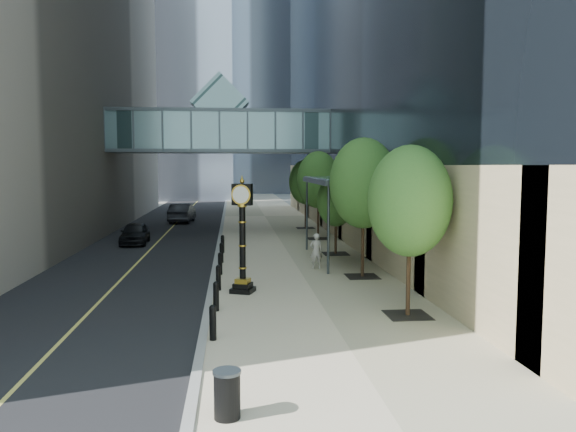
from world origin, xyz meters
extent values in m
plane|color=gray|center=(0.00, 0.00, 0.00)|extent=(320.00, 320.00, 0.00)
cube|color=black|center=(-7.00, 40.00, 0.01)|extent=(8.00, 180.00, 0.02)
cube|color=#C5B597|center=(1.00, 40.00, 0.03)|extent=(8.00, 180.00, 0.06)
cube|color=gray|center=(-3.00, 40.00, 0.04)|extent=(0.25, 180.00, 0.07)
cube|color=#A6B5D1|center=(-6.00, 120.00, 32.50)|extent=(22.00, 22.00, 65.00)
cube|color=slate|center=(-3.00, 28.00, 7.50)|extent=(17.00, 4.00, 3.00)
cube|color=#383F44|center=(-3.00, 28.00, 6.05)|extent=(17.00, 4.20, 0.25)
cube|color=#383F44|center=(-3.00, 28.00, 8.95)|extent=(17.00, 4.20, 0.25)
cube|color=slate|center=(-3.00, 28.00, 9.60)|extent=(4.24, 3.00, 4.24)
cube|color=#383F44|center=(3.50, 14.00, 4.20)|extent=(3.00, 8.00, 0.25)
cube|color=slate|center=(3.50, 14.00, 4.35)|extent=(2.80, 7.80, 0.06)
cylinder|color=#383F44|center=(2.20, 10.30, 2.10)|extent=(0.12, 0.12, 4.20)
cylinder|color=#383F44|center=(2.20, 17.70, 2.10)|extent=(0.12, 0.12, 4.20)
cylinder|color=black|center=(-2.70, 1.00, 0.51)|extent=(0.20, 0.20, 0.90)
cylinder|color=black|center=(-2.70, 4.20, 0.51)|extent=(0.20, 0.20, 0.90)
cylinder|color=black|center=(-2.70, 7.40, 0.51)|extent=(0.20, 0.20, 0.90)
cylinder|color=black|center=(-2.70, 10.60, 0.51)|extent=(0.20, 0.20, 0.90)
cylinder|color=black|center=(-2.70, 13.80, 0.51)|extent=(0.20, 0.20, 0.90)
cylinder|color=black|center=(-2.70, 17.00, 0.51)|extent=(0.20, 0.20, 0.90)
cube|color=black|center=(3.60, 3.00, 0.07)|extent=(1.40, 1.40, 0.02)
cylinder|color=#3D2A19|center=(3.60, 3.00, 1.55)|extent=(0.14, 0.14, 2.97)
ellipsoid|color=#235E22|center=(3.60, 3.00, 3.84)|extent=(2.72, 2.72, 3.63)
cube|color=black|center=(3.60, 9.50, 0.07)|extent=(1.40, 1.40, 0.02)
cylinder|color=#3D2A19|center=(3.60, 9.50, 1.69)|extent=(0.14, 0.14, 3.27)
ellipsoid|color=#235E22|center=(3.60, 9.50, 4.22)|extent=(2.99, 2.99, 3.99)
cube|color=black|center=(3.60, 16.00, 0.07)|extent=(1.40, 1.40, 0.02)
cylinder|color=#3D2A19|center=(3.60, 16.00, 1.22)|extent=(0.14, 0.14, 2.33)
ellipsoid|color=#235E22|center=(3.60, 16.00, 3.02)|extent=(2.13, 2.13, 2.84)
cube|color=black|center=(3.60, 22.50, 0.07)|extent=(1.40, 1.40, 0.02)
cylinder|color=#3D2A19|center=(3.60, 22.50, 1.62)|extent=(0.14, 0.14, 3.13)
ellipsoid|color=#235E22|center=(3.60, 22.50, 4.04)|extent=(2.87, 2.87, 3.82)
cube|color=black|center=(3.60, 29.00, 0.07)|extent=(1.40, 1.40, 0.02)
cylinder|color=#3D2A19|center=(3.60, 29.00, 1.49)|extent=(0.14, 0.14, 2.86)
ellipsoid|color=#235E22|center=(3.60, 29.00, 3.70)|extent=(2.62, 2.62, 3.50)
cube|color=black|center=(-1.75, 6.94, 0.15)|extent=(1.07, 1.07, 0.18)
cube|color=black|center=(-1.75, 6.94, 0.34)|extent=(0.83, 0.83, 0.18)
cube|color=gold|center=(-1.75, 6.94, 0.52)|extent=(0.65, 0.65, 0.18)
cylinder|color=black|center=(-1.75, 6.94, 2.04)|extent=(0.24, 0.24, 2.85)
cube|color=black|center=(-1.75, 6.94, 3.88)|extent=(0.83, 0.53, 0.83)
cylinder|color=white|center=(-1.75, 7.10, 3.88)|extent=(0.62, 0.26, 0.64)
cylinder|color=white|center=(-1.75, 6.78, 3.88)|extent=(0.62, 0.26, 0.64)
sphere|color=gold|center=(-1.75, 6.94, 4.38)|extent=(0.18, 0.18, 0.18)
cylinder|color=black|center=(-2.25, -4.00, 0.51)|extent=(0.67, 0.67, 0.90)
imported|color=#B5AEA6|center=(1.84, 11.62, 0.92)|extent=(0.65, 0.44, 1.72)
imported|color=black|center=(-8.31, 21.51, 0.71)|extent=(1.78, 4.10, 1.38)
imported|color=#222227|center=(-6.54, 35.22, 0.84)|extent=(2.13, 5.11, 1.64)
camera|label=1|loc=(-2.11, -14.64, 4.99)|focal=35.00mm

